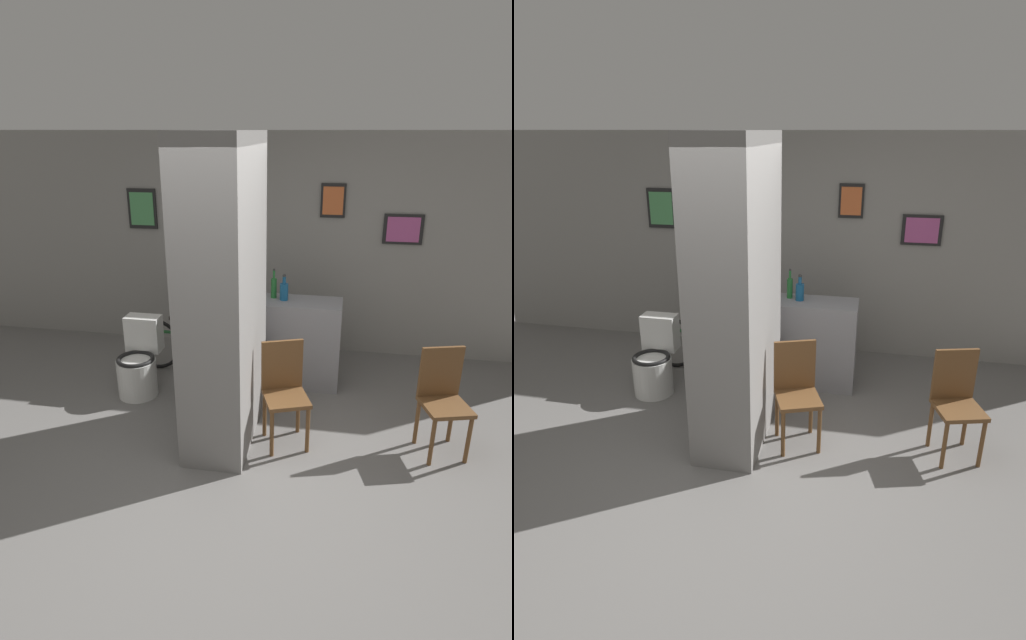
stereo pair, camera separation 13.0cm
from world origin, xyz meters
The scene contains 10 objects.
ground_plane centered at (0.00, 0.00, 0.00)m, with size 14.00×14.00×0.00m, color slate.
wall_back centered at (0.00, 2.63, 1.30)m, with size 8.00×0.09×2.60m.
pillar_center centered at (-0.11, 0.61, 1.30)m, with size 0.55×1.23×2.60m.
counter_shelf centered at (0.25, 1.67, 0.47)m, with size 1.24×0.44×0.94m.
toilet centered at (-1.18, 1.16, 0.32)m, with size 0.41×0.57×0.78m.
chair_near_pillar centered at (0.42, 0.56, 0.51)m, with size 0.47×0.47×0.92m.
chair_by_doorway centered at (1.75, 0.66, 0.51)m, with size 0.45×0.45×0.92m.
bicycle centered at (-0.66, 1.72, 0.32)m, with size 1.70×0.42×0.66m.
bottle_tall centered at (0.15, 1.73, 1.06)m, with size 0.06×0.06×0.32m.
bottle_short centered at (0.27, 1.68, 1.04)m, with size 0.09×0.09×0.28m.
Camera 1 is at (0.85, -3.24, 2.60)m, focal length 28.00 mm.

